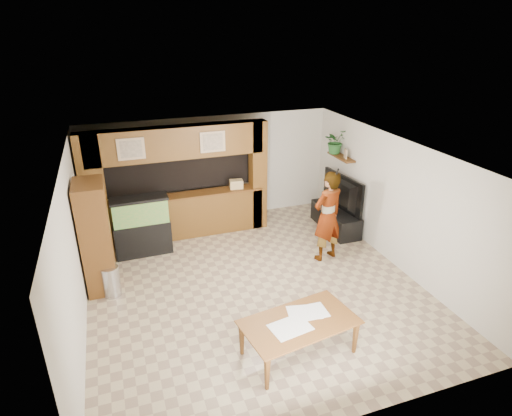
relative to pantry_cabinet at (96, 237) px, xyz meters
name	(u,v)px	position (x,y,z in m)	size (l,w,h in m)	color
floor	(253,285)	(2.70, -0.92, -1.04)	(6.50, 6.50, 0.00)	tan
ceiling	(253,153)	(2.70, -0.92, 1.56)	(6.50, 6.50, 0.00)	white
wall_back	(210,169)	(2.70, 2.33, 0.26)	(6.00, 6.00, 0.00)	beige
wall_left	(74,251)	(-0.30, -0.92, 0.26)	(6.50, 6.50, 0.00)	beige
wall_right	(395,202)	(5.70, -0.92, 0.26)	(6.50, 6.50, 0.00)	beige
partition	(176,181)	(1.75, 1.71, 0.27)	(4.20, 0.99, 2.60)	brown
wall_clock	(72,193)	(-0.27, 0.08, 0.86)	(0.05, 0.25, 0.25)	black
wall_shelf	(341,157)	(5.55, 1.03, 0.66)	(0.25, 0.90, 0.04)	brown
pantry_cabinet	(96,237)	(0.00, 0.00, 0.00)	(0.52, 0.85, 2.09)	brown
trash_can	(111,281)	(0.15, -0.38, -0.75)	(0.32, 0.32, 0.59)	#B2B2B7
aquarium	(142,227)	(0.87, 1.03, -0.41)	(1.17, 0.44, 1.30)	black
tv_stand	(335,219)	(5.35, 0.72, -0.79)	(0.56, 1.53, 0.51)	black
television	(338,193)	(5.35, 0.72, -0.12)	(1.44, 0.19, 0.83)	black
photo_frame	(346,154)	(5.55, 0.85, 0.79)	(0.03, 0.16, 0.22)	tan
potted_plant	(335,141)	(5.52, 1.30, 0.97)	(0.52, 0.45, 0.58)	#276229
person	(328,216)	(4.47, -0.44, -0.08)	(0.70, 0.46, 1.93)	tan
microphone	(337,172)	(4.52, -0.60, 0.93)	(0.03, 0.03, 0.15)	black
dining_table	(300,339)	(2.75, -2.91, -0.75)	(1.68, 0.94, 0.59)	brown
newspaper_a	(290,327)	(2.56, -2.95, -0.45)	(0.57, 0.41, 0.01)	silver
newspaper_b	(310,312)	(2.99, -2.73, -0.45)	(0.51, 0.37, 0.01)	silver
newspaper_c	(304,312)	(2.90, -2.71, -0.45)	(0.50, 0.36, 0.01)	silver
counter_box	(236,184)	(3.11, 1.53, 0.10)	(0.30, 0.20, 0.20)	tan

